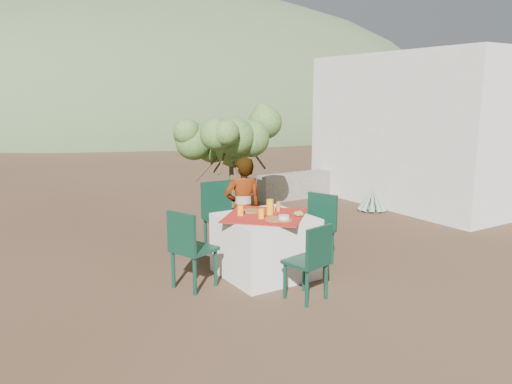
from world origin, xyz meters
TOP-DOWN VIEW (x-y plane):
  - ground at (0.00, 0.00)m, footprint 160.00×160.00m
  - table at (0.09, -0.16)m, footprint 1.30×1.30m
  - chair_far at (0.06, 0.99)m, footprint 0.51×0.51m
  - chair_near at (0.07, -1.10)m, footprint 0.47×0.47m
  - chair_left at (-0.90, -0.09)m, footprint 0.55×0.55m
  - chair_right at (0.90, -0.18)m, footprint 0.56×0.56m
  - person at (0.16, 0.50)m, footprint 0.58×0.45m
  - shrub_tree at (0.79, 1.85)m, footprint 1.53×1.50m
  - agave at (3.73, 1.66)m, footprint 0.58×0.57m
  - guesthouse at (5.60, 1.80)m, footprint 3.20×4.20m
  - stone_wall at (3.60, 3.40)m, footprint 2.60×0.35m
  - hill_near_right at (12.00, 36.00)m, footprint 48.00×48.00m
  - hill_far_right at (28.00, 46.00)m, footprint 36.00×36.00m
  - plate_far at (0.05, 0.11)m, footprint 0.24×0.24m
  - plate_near at (0.07, -0.41)m, footprint 0.25×0.25m
  - glass_far at (-0.17, -0.00)m, footprint 0.08×0.08m
  - glass_near at (-0.03, -0.27)m, footprint 0.07×0.07m
  - juice_pitcher at (0.16, -0.16)m, footprint 0.09×0.09m
  - bowl_plate at (0.14, -0.49)m, footprint 0.21×0.21m
  - white_bowl at (0.14, -0.49)m, footprint 0.13×0.13m
  - jar_left at (0.35, -0.07)m, footprint 0.05×0.05m
  - jar_right at (0.42, 0.04)m, footprint 0.06×0.06m
  - napkin_holder at (0.24, -0.07)m, footprint 0.08×0.05m
  - fruit_cluster at (0.41, -0.41)m, footprint 0.12×0.11m

SIDE VIEW (x-z plane):
  - ground at x=0.00m, z-range 0.00..0.00m
  - hill_near_right at x=12.00m, z-range -10.00..10.00m
  - hill_far_right at x=28.00m, z-range -7.00..7.00m
  - agave at x=3.73m, z-range -0.10..0.51m
  - stone_wall at x=3.60m, z-range 0.00..0.55m
  - table at x=0.09m, z-range 0.00..0.76m
  - chair_near at x=0.07m, z-range 0.05..0.90m
  - chair_left at x=-0.90m, z-range 0.05..0.98m
  - chair_right at x=0.90m, z-range 0.05..0.98m
  - chair_far at x=0.06m, z-range 0.06..1.05m
  - person at x=0.16m, z-range 0.00..1.41m
  - bowl_plate at x=0.14m, z-range 0.76..0.77m
  - plate_far at x=0.05m, z-range 0.76..0.78m
  - plate_near at x=0.07m, z-range 0.76..0.78m
  - fruit_cluster at x=0.41m, z-range 0.76..0.82m
  - white_bowl at x=0.14m, z-range 0.77..0.82m
  - jar_left at x=0.35m, z-range 0.76..0.84m
  - napkin_holder at x=0.24m, z-range 0.76..0.85m
  - jar_right at x=0.42m, z-range 0.76..0.85m
  - glass_near at x=-0.03m, z-range 0.76..0.88m
  - glass_far at x=-0.17m, z-range 0.76..0.89m
  - juice_pitcher at x=0.16m, z-range 0.76..0.95m
  - shrub_tree at x=0.79m, z-range 0.52..2.32m
  - guesthouse at x=5.60m, z-range 0.00..3.00m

